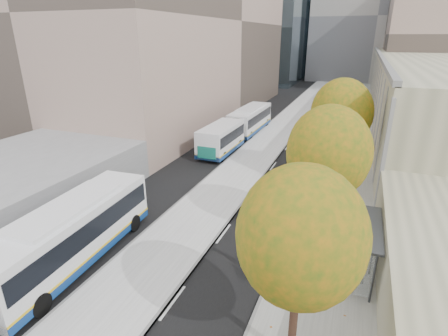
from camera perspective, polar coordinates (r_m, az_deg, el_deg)
The scene contains 12 objects.
bus_platform at distance 41.66m, azimuth 8.66°, elevation 5.73°, with size 4.25×150.00×0.15m, color #ABABAB.
sidewalk at distance 40.77m, azimuth 19.68°, elevation 4.35°, with size 4.75×150.00×0.08m, color gray.
building_tan at distance 69.51m, azimuth 30.84°, elevation 12.40°, with size 18.00×92.00×8.00m, color gray.
building_midrise at distance 52.92m, azimuth -10.53°, elevation 22.38°, with size 24.00×46.00×25.00m, color #A28679.
building_far_block at distance 100.44m, azimuth 23.72°, elevation 21.62°, with size 30.00×18.00×30.00m, color gray.
bus_shelter at distance 17.55m, azimuth 21.86°, elevation -9.99°, with size 1.90×4.40×2.53m.
tree_b at distance 11.00m, azimuth 12.45°, elevation -10.92°, with size 4.00×4.00×6.97m.
tree_c at distance 18.22m, azimuth 16.69°, elevation 2.40°, with size 4.20×4.20×7.28m.
tree_d at distance 26.89m, azimuth 18.62°, elevation 8.43°, with size 4.40×4.40×7.60m.
bus_far at distance 38.15m, azimuth 2.51°, elevation 6.81°, with size 2.78×16.81×2.80m.
cyclist at distance 17.27m, azimuth 4.89°, elevation -14.39°, with size 0.69×1.73×2.15m.
distant_car at distance 48.81m, azimuth 6.68°, elevation 8.78°, with size 1.64×4.07×1.39m, color white.
Camera 1 is at (4.74, -4.34, 10.72)m, focal length 28.00 mm.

